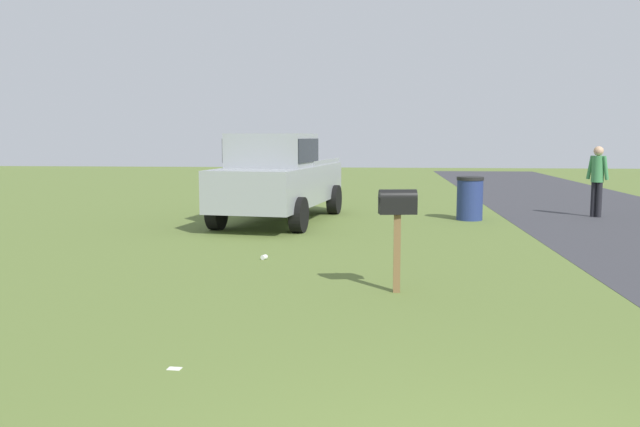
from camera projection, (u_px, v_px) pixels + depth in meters
name	position (u px, v px, depth m)	size (l,w,h in m)	color
mailbox	(398.00, 210.00, 8.54)	(0.27, 0.51, 1.35)	brown
pickup_truck	(278.00, 176.00, 15.60)	(5.49, 2.72, 2.09)	#93999E
trash_bin	(470.00, 198.00, 16.06)	(0.65, 0.65, 1.05)	navy
pedestrian	(597.00, 176.00, 16.58)	(0.36, 0.47, 1.78)	black
litter_wrapper_near_hydrant	(174.00, 368.00, 5.81)	(0.12, 0.08, 0.01)	silver
litter_cup_far_scatter	(264.00, 257.00, 10.94)	(0.08, 0.08, 0.10)	white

